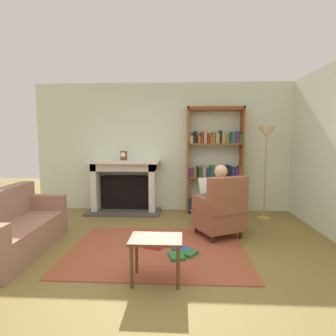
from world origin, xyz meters
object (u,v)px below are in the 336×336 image
sofa_floral (12,230)px  side_table (156,245)px  fireplace (125,184)px  armchair_reading (221,211)px  mantel_clock (124,156)px  seated_reader (217,197)px  floor_lamp (266,141)px  bookshelf (215,164)px

sofa_floral → side_table: (1.99, -0.62, 0.08)m
fireplace → armchair_reading: size_ratio=1.55×
fireplace → sofa_floral: bearing=-115.7°
mantel_clock → sofa_floral: size_ratio=0.11×
mantel_clock → seated_reader: bearing=-35.2°
armchair_reading → seated_reader: 0.23m
mantel_clock → seated_reader: 2.21m
fireplace → floor_lamp: 2.95m
mantel_clock → seated_reader: (1.74, -1.23, -0.57)m
sofa_floral → floor_lamp: floor_lamp is taller
side_table → fireplace: bearing=108.3°
fireplace → side_table: size_ratio=2.69×
seated_reader → floor_lamp: (1.02, 0.92, 0.87)m
fireplace → seated_reader: (1.75, -1.33, 0.04)m
fireplace → floor_lamp: bearing=-8.5°
fireplace → bookshelf: bookshelf is taller
armchair_reading → side_table: size_ratio=1.73×
armchair_reading → floor_lamp: (0.96, 1.02, 1.07)m
armchair_reading → sofa_floral: (-2.86, -0.76, -0.10)m
bookshelf → seated_reader: bookshelf is taller
mantel_clock → floor_lamp: size_ratio=0.11×
mantel_clock → floor_lamp: 2.79m
armchair_reading → floor_lamp: size_ratio=0.55×
fireplace → floor_lamp: (2.77, -0.41, 0.91)m
bookshelf → floor_lamp: bearing=-26.7°
sofa_floral → floor_lamp: size_ratio=0.98×
sofa_floral → fireplace: bearing=-27.5°
bookshelf → sofa_floral: bearing=-142.8°
fireplace → armchair_reading: 2.31m
seated_reader → side_table: seated_reader is taller
side_table → sofa_floral: bearing=162.7°
bookshelf → sofa_floral: (-2.94, -2.23, -0.70)m
fireplace → armchair_reading: (1.81, -1.44, -0.16)m
armchair_reading → seated_reader: size_ratio=0.85×
mantel_clock → side_table: mantel_clock is taller
mantel_clock → sofa_floral: (-1.07, -2.10, -0.87)m
mantel_clock → floor_lamp: bearing=-6.4°
floor_lamp → side_table: bearing=-127.4°
bookshelf → armchair_reading: bearing=-93.0°
bookshelf → fireplace: bearing=-179.0°
bookshelf → side_table: 3.07m
seated_reader → sofa_floral: bearing=-9.8°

